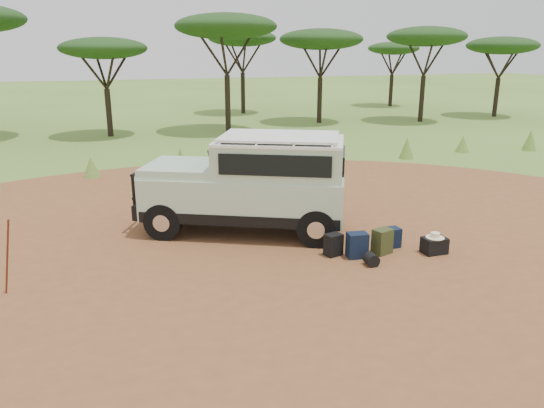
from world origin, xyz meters
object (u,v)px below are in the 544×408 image
object	(u,v)px
duffel_navy	(391,238)
hard_case	(434,246)
backpack_navy	(357,245)
walking_staff	(7,257)
backpack_olive	(382,241)
backpack_black	(333,245)
safari_vehicle	(251,186)

from	to	relation	value
duffel_navy	hard_case	bearing A→B (deg)	-44.17
duffel_navy	backpack_navy	bearing A→B (deg)	-164.60
walking_staff	hard_case	bearing A→B (deg)	-63.52
backpack_olive	duffel_navy	size ratio (longest dim) A/B	1.24
backpack_black	duffel_navy	xyz separation A→B (m)	(1.41, 0.04, -0.02)
backpack_olive	hard_case	xyz separation A→B (m)	(1.07, -0.35, -0.10)
safari_vehicle	hard_case	world-z (taller)	safari_vehicle
safari_vehicle	walking_staff	distance (m)	5.42
backpack_olive	hard_case	distance (m)	1.13
walking_staff	safari_vehicle	bearing A→B (deg)	-37.83
backpack_olive	backpack_navy	bearing A→B (deg)	164.77
duffel_navy	backpack_olive	bearing A→B (deg)	-145.45
safari_vehicle	backpack_navy	xyz separation A→B (m)	(1.62, -2.32, -0.86)
backpack_black	backpack_navy	xyz separation A→B (m)	(0.42, -0.27, 0.03)
backpack_black	backpack_olive	world-z (taller)	backpack_olive
backpack_navy	safari_vehicle	bearing A→B (deg)	132.56
safari_vehicle	duffel_navy	world-z (taller)	safari_vehicle
duffel_navy	backpack_black	bearing A→B (deg)	179.68
safari_vehicle	hard_case	bearing A→B (deg)	-12.12
walking_staff	backpack_black	bearing A→B (deg)	-59.84
safari_vehicle	backpack_navy	distance (m)	2.96
backpack_olive	walking_staff	bearing A→B (deg)	158.72
backpack_navy	duffel_navy	xyz separation A→B (m)	(0.99, 0.31, -0.05)
safari_vehicle	backpack_black	world-z (taller)	safari_vehicle
walking_staff	backpack_navy	xyz separation A→B (m)	(6.67, -0.42, -0.44)
hard_case	safari_vehicle	bearing A→B (deg)	141.72
safari_vehicle	backpack_black	xyz separation A→B (m)	(1.19, -2.05, -0.89)
duffel_navy	hard_case	size ratio (longest dim) A/B	0.88
backpack_olive	duffel_navy	world-z (taller)	backpack_olive
backpack_navy	backpack_olive	world-z (taller)	backpack_olive
walking_staff	duffel_navy	xyz separation A→B (m)	(7.66, -0.11, -0.49)
backpack_black	duffel_navy	distance (m)	1.41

